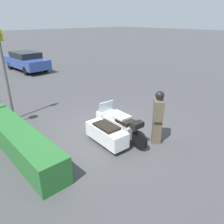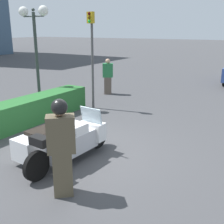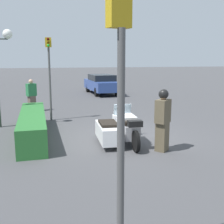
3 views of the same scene
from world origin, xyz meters
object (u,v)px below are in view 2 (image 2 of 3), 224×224
object	(u,v)px
officer_rider	(61,146)
pedestrian_bystander	(108,77)
traffic_light_near	(92,47)
twin_lamp_post	(34,28)
police_motorcycle	(61,140)
hedge_bush_curbside	(29,111)

from	to	relation	value
officer_rider	pedestrian_bystander	bearing A→B (deg)	-14.26
pedestrian_bystander	officer_rider	bearing A→B (deg)	177.53
traffic_light_near	pedestrian_bystander	xyz separation A→B (m)	(2.46, 0.85, -1.51)
twin_lamp_post	traffic_light_near	bearing A→B (deg)	-69.05
twin_lamp_post	officer_rider	bearing A→B (deg)	-131.06
police_motorcycle	officer_rider	distance (m)	1.65
hedge_bush_curbside	pedestrian_bystander	size ratio (longest dim) A/B	2.99
hedge_bush_curbside	traffic_light_near	bearing A→B (deg)	-16.57
police_motorcycle	officer_rider	bearing A→B (deg)	-133.82
hedge_bush_curbside	traffic_light_near	world-z (taller)	traffic_light_near
traffic_light_near	pedestrian_bystander	distance (m)	3.01
officer_rider	traffic_light_near	world-z (taller)	traffic_light_near
officer_rider	pedestrian_bystander	size ratio (longest dim) A/B	1.10
pedestrian_bystander	police_motorcycle	bearing A→B (deg)	174.05
police_motorcycle	officer_rider	size ratio (longest dim) A/B	1.44
officer_rider	traffic_light_near	distance (m)	6.11
police_motorcycle	hedge_bush_curbside	distance (m)	3.04
police_motorcycle	pedestrian_bystander	xyz separation A→B (m)	(6.47, 2.76, 0.37)
hedge_bush_curbside	pedestrian_bystander	distance (m)	5.01
police_motorcycle	twin_lamp_post	xyz separation A→B (m)	(3.22, 3.96, 2.55)
twin_lamp_post	pedestrian_bystander	world-z (taller)	twin_lamp_post
traffic_light_near	hedge_bush_curbside	bearing A→B (deg)	-12.18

